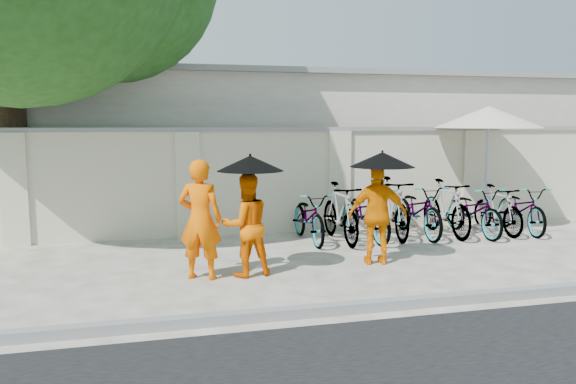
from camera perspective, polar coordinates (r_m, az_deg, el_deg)
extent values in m
plane|color=beige|center=(8.07, -1.18, -8.57)|extent=(80.00, 80.00, 0.00)
cube|color=gray|center=(6.48, 2.29, -12.01)|extent=(40.00, 0.16, 0.12)
cube|color=beige|center=(11.17, 0.11, 1.07)|extent=(20.00, 0.30, 2.00)
cube|color=silver|center=(15.05, 0.22, 4.94)|extent=(14.00, 6.00, 3.20)
cylinder|color=#523726|center=(11.73, -26.47, 6.49)|extent=(0.60, 0.60, 4.40)
imported|color=#FF6400|center=(7.88, -8.91, -2.77)|extent=(0.72, 0.61, 1.68)
imported|color=#EE6300|center=(7.97, -4.26, -3.37)|extent=(0.79, 0.66, 1.46)
cylinder|color=black|center=(7.83, -3.83, 0.07)|extent=(0.02, 0.02, 0.79)
cone|color=black|center=(7.79, -3.86, 2.93)|extent=(0.94, 0.94, 0.21)
imported|color=orange|center=(8.72, 9.11, -2.29)|extent=(0.96, 0.55, 1.54)
cylinder|color=black|center=(8.59, 9.51, 0.78)|extent=(0.02, 0.02, 0.75)
cone|color=black|center=(8.55, 9.56, 3.28)|extent=(0.98, 0.98, 0.23)
cylinder|color=gray|center=(12.00, 19.25, -3.50)|extent=(0.47, 0.47, 0.09)
cylinder|color=#9899AE|center=(11.86, 19.47, 1.58)|extent=(0.06, 0.06, 2.23)
cone|color=beige|center=(11.81, 19.70, 7.19)|extent=(2.64, 2.64, 0.43)
imported|color=#9899AE|center=(10.23, 2.17, -2.54)|extent=(0.64, 1.77, 0.93)
imported|color=#9899AE|center=(10.24, 5.32, -2.11)|extent=(0.53, 1.80, 1.08)
imported|color=#9899AE|center=(10.53, 7.94, -2.14)|extent=(0.81, 1.94, 0.99)
imported|color=#9899AE|center=(10.78, 10.50, -1.58)|extent=(0.74, 1.94, 1.14)
imported|color=#9899AE|center=(11.02, 13.08, -1.80)|extent=(0.68, 1.93, 1.01)
imported|color=#9899AE|center=(11.19, 15.76, -1.57)|extent=(0.52, 1.79, 1.08)
imported|color=#9899AE|center=(11.40, 18.35, -1.84)|extent=(0.70, 1.83, 0.95)
imported|color=#9899AE|center=(11.72, 20.51, -1.68)|extent=(0.46, 1.59, 0.95)
imported|color=#9899AE|center=(12.04, 22.64, -1.60)|extent=(0.85, 1.84, 0.93)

